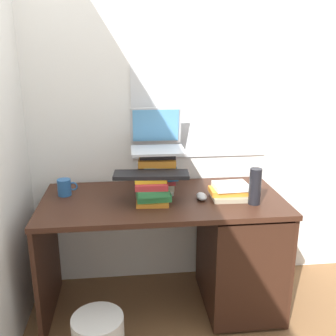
# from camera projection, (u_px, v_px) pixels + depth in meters

# --- Properties ---
(ground_plane) EXTENTS (6.00, 6.00, 0.00)m
(ground_plane) POSITION_uv_depth(u_px,v_px,m) (163.00, 304.00, 2.47)
(ground_plane) COLOR brown
(wall_back) EXTENTS (6.00, 0.06, 2.60)m
(wall_back) POSITION_uv_depth(u_px,v_px,m) (157.00, 94.00, 2.46)
(wall_back) COLOR white
(wall_back) RESTS_ON ground
(wall_left) EXTENTS (0.05, 6.00, 2.60)m
(wall_left) POSITION_uv_depth(u_px,v_px,m) (0.00, 104.00, 2.00)
(wall_left) COLOR silver
(wall_left) RESTS_ON ground
(desk) EXTENTS (1.42, 0.68, 0.74)m
(desk) POSITION_uv_depth(u_px,v_px,m) (221.00, 248.00, 2.36)
(desk) COLOR #381E14
(desk) RESTS_ON ground
(book_stack_tall) EXTENTS (0.24, 0.20, 0.26)m
(book_stack_tall) POSITION_uv_depth(u_px,v_px,m) (157.00, 172.00, 2.31)
(book_stack_tall) COLOR white
(book_stack_tall) RESTS_ON desk
(book_stack_keyboard_riser) EXTENTS (0.20, 0.20, 0.16)m
(book_stack_keyboard_riser) POSITION_uv_depth(u_px,v_px,m) (152.00, 190.00, 2.16)
(book_stack_keyboard_riser) COLOR orange
(book_stack_keyboard_riser) RESTS_ON desk
(book_stack_side) EXTENTS (0.23, 0.19, 0.08)m
(book_stack_side) POSITION_uv_depth(u_px,v_px,m) (230.00, 191.00, 2.25)
(book_stack_side) COLOR gray
(book_stack_side) RESTS_ON desk
(laptop) EXTENTS (0.32, 0.30, 0.24)m
(laptop) POSITION_uv_depth(u_px,v_px,m) (157.00, 140.00, 2.32)
(laptop) COLOR #B7BABF
(laptop) RESTS_ON book_stack_tall
(keyboard) EXTENTS (0.43, 0.17, 0.02)m
(keyboard) POSITION_uv_depth(u_px,v_px,m) (151.00, 175.00, 2.14)
(keyboard) COLOR black
(keyboard) RESTS_ON book_stack_keyboard_riser
(computer_mouse) EXTENTS (0.06, 0.10, 0.04)m
(computer_mouse) POSITION_uv_depth(u_px,v_px,m) (201.00, 196.00, 2.23)
(computer_mouse) COLOR #A5A8AD
(computer_mouse) RESTS_ON desk
(mug) EXTENTS (0.12, 0.08, 0.10)m
(mug) POSITION_uv_depth(u_px,v_px,m) (65.00, 187.00, 2.29)
(mug) COLOR #265999
(mug) RESTS_ON desk
(water_bottle) EXTENTS (0.07, 0.07, 0.21)m
(water_bottle) POSITION_uv_depth(u_px,v_px,m) (255.00, 186.00, 2.14)
(water_bottle) COLOR black
(water_bottle) RESTS_ON desk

